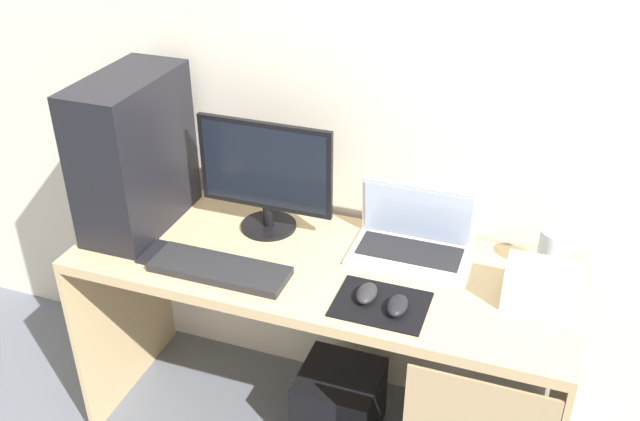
# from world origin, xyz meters

# --- Properties ---
(wall_back) EXTENTS (4.00, 0.05, 2.60)m
(wall_back) POSITION_xyz_m (0.00, 0.32, 1.30)
(wall_back) COLOR beige
(wall_back) RESTS_ON ground_plane
(desk) EXTENTS (1.53, 0.57, 0.73)m
(desk) POSITION_xyz_m (0.02, -0.01, 0.59)
(desk) COLOR tan
(desk) RESTS_ON ground_plane
(pc_tower) EXTENTS (0.21, 0.43, 0.50)m
(pc_tower) POSITION_xyz_m (-0.64, 0.02, 0.98)
(pc_tower) COLOR black
(pc_tower) RESTS_ON desk
(monitor) EXTENTS (0.44, 0.18, 0.38)m
(monitor) POSITION_xyz_m (-0.23, 0.12, 0.92)
(monitor) COLOR black
(monitor) RESTS_ON desk
(laptop) EXTENTS (0.36, 0.22, 0.21)m
(laptop) POSITION_xyz_m (0.25, 0.14, 0.77)
(laptop) COLOR silver
(laptop) RESTS_ON desk
(speaker) EXTENTS (0.09, 0.09, 0.15)m
(speaker) POSITION_xyz_m (0.67, 0.17, 0.80)
(speaker) COLOR #B7BCC6
(speaker) RESTS_ON desk
(projector) EXTENTS (0.20, 0.14, 0.12)m
(projector) POSITION_xyz_m (0.65, 0.01, 0.79)
(projector) COLOR white
(projector) RESTS_ON desk
(keyboard) EXTENTS (0.42, 0.14, 0.02)m
(keyboard) POSITION_xyz_m (-0.26, -0.16, 0.74)
(keyboard) COLOR #232326
(keyboard) RESTS_ON desk
(mousepad) EXTENTS (0.26, 0.20, 0.00)m
(mousepad) POSITION_xyz_m (0.23, -0.15, 0.73)
(mousepad) COLOR black
(mousepad) RESTS_ON desk
(mouse_left) EXTENTS (0.06, 0.10, 0.03)m
(mouse_left) POSITION_xyz_m (0.19, -0.14, 0.75)
(mouse_left) COLOR #232326
(mouse_left) RESTS_ON mousepad
(mouse_right) EXTENTS (0.06, 0.10, 0.03)m
(mouse_right) POSITION_xyz_m (0.28, -0.16, 0.75)
(mouse_right) COLOR black
(mouse_right) RESTS_ON mousepad
(cell_phone) EXTENTS (0.07, 0.13, 0.01)m
(cell_phone) POSITION_xyz_m (-0.49, -0.13, 0.73)
(cell_phone) COLOR black
(cell_phone) RESTS_ON desk
(subwoofer) EXTENTS (0.27, 0.27, 0.27)m
(subwoofer) POSITION_xyz_m (0.07, 0.01, 0.14)
(subwoofer) COLOR black
(subwoofer) RESTS_ON ground_plane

